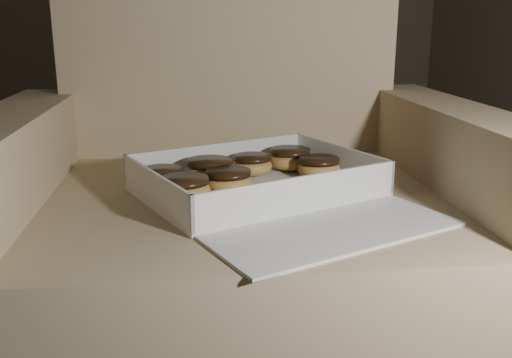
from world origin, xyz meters
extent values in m
cube|color=tan|center=(0.63, -0.11, 0.23)|extent=(0.79, 0.79, 0.46)
cube|color=tan|center=(0.63, 0.25, 0.74)|extent=(0.79, 0.15, 0.57)
cube|color=tan|center=(0.21, -0.11, 0.31)|extent=(0.13, 0.79, 0.61)
cube|color=tan|center=(1.06, -0.11, 0.31)|extent=(0.13, 0.79, 0.61)
cube|color=silver|center=(0.66, -0.14, 0.46)|extent=(0.50, 0.45, 0.01)
cube|color=silver|center=(0.60, 0.00, 0.50)|extent=(0.37, 0.17, 0.06)
cube|color=silver|center=(0.72, -0.27, 0.50)|extent=(0.37, 0.17, 0.06)
cube|color=silver|center=(0.47, -0.22, 0.50)|extent=(0.13, 0.28, 0.06)
cube|color=silver|center=(0.84, -0.06, 0.50)|extent=(0.13, 0.28, 0.06)
cube|color=#BB4B73|center=(0.84, -0.05, 0.50)|extent=(0.13, 0.27, 0.05)
cube|color=silver|center=(0.76, -0.35, 0.46)|extent=(0.43, 0.32, 0.01)
ellipsoid|color=#BF8943|center=(0.48, -0.12, 0.49)|extent=(0.08, 0.08, 0.04)
cylinder|color=black|center=(0.48, -0.12, 0.50)|extent=(0.08, 0.08, 0.01)
ellipsoid|color=#BF8943|center=(0.57, -0.09, 0.49)|extent=(0.09, 0.09, 0.05)
cylinder|color=black|center=(0.57, -0.09, 0.51)|extent=(0.09, 0.09, 0.01)
ellipsoid|color=#BF8943|center=(0.75, 0.00, 0.49)|extent=(0.09, 0.09, 0.04)
cylinder|color=black|center=(0.75, 0.00, 0.51)|extent=(0.08, 0.08, 0.01)
ellipsoid|color=#BF8943|center=(0.60, -0.16, 0.49)|extent=(0.09, 0.09, 0.04)
cylinder|color=black|center=(0.60, -0.16, 0.51)|extent=(0.08, 0.08, 0.01)
ellipsoid|color=#BF8943|center=(0.79, -0.08, 0.49)|extent=(0.09, 0.09, 0.04)
cylinder|color=black|center=(0.79, -0.08, 0.51)|extent=(0.08, 0.08, 0.01)
ellipsoid|color=#BF8943|center=(0.66, -0.04, 0.49)|extent=(0.08, 0.08, 0.04)
cylinder|color=black|center=(0.66, -0.04, 0.50)|extent=(0.08, 0.08, 0.01)
ellipsoid|color=#BF8943|center=(0.52, -0.21, 0.49)|extent=(0.09, 0.09, 0.04)
cylinder|color=black|center=(0.52, -0.21, 0.51)|extent=(0.09, 0.09, 0.01)
ellipsoid|color=black|center=(0.57, -0.23, 0.47)|extent=(0.01, 0.01, 0.00)
ellipsoid|color=black|center=(0.63, -0.26, 0.47)|extent=(0.01, 0.01, 0.00)
ellipsoid|color=black|center=(0.74, -0.13, 0.47)|extent=(0.01, 0.01, 0.00)
camera|label=1|loc=(0.54, -1.16, 0.78)|focal=40.00mm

